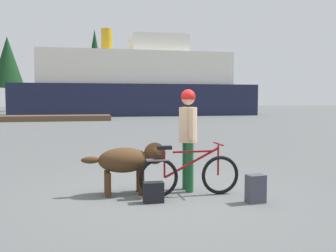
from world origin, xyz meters
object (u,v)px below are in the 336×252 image
object	(u,v)px
sailboat_moored	(205,109)
handbag_pannier	(153,192)
dog	(130,160)
backpack	(256,189)
bicycle	(189,174)
person_cyclist	(188,129)
ferry_boat	(136,85)

from	to	relation	value
sailboat_moored	handbag_pannier	bearing A→B (deg)	-109.05
dog	handbag_pannier	xyz separation A→B (m)	(0.30, -0.62, -0.43)
backpack	sailboat_moored	bearing A→B (deg)	73.27
handbag_pannier	sailboat_moored	world-z (taller)	sailboat_moored
bicycle	dog	world-z (taller)	bicycle
bicycle	person_cyclist	xyz separation A→B (m)	(0.08, 0.37, 0.74)
dog	backpack	bearing A→B (deg)	-27.47
backpack	bicycle	bearing A→B (deg)	145.36
handbag_pannier	sailboat_moored	bearing A→B (deg)	70.95
handbag_pannier	bicycle	bearing A→B (deg)	22.47
person_cyclist	bicycle	bearing A→B (deg)	-102.51
bicycle	handbag_pannier	bearing A→B (deg)	-157.53
person_cyclist	sailboat_moored	bearing A→B (deg)	71.67
backpack	sailboat_moored	size ratio (longest dim) A/B	0.05
handbag_pannier	ferry_boat	world-z (taller)	ferry_boat
bicycle	backpack	xyz separation A→B (m)	(0.92, -0.63, -0.14)
bicycle	backpack	bearing A→B (deg)	-34.64
backpack	ferry_boat	bearing A→B (deg)	85.58
dog	backpack	distance (m)	2.15
dog	handbag_pannier	bearing A→B (deg)	-63.90
person_cyclist	sailboat_moored	world-z (taller)	sailboat_moored
ferry_boat	handbag_pannier	bearing A→B (deg)	-97.16
dog	bicycle	bearing A→B (deg)	-19.65
bicycle	handbag_pannier	world-z (taller)	bicycle
person_cyclist	ferry_boat	xyz separation A→B (m)	(3.43, 32.60, 1.93)
dog	backpack	world-z (taller)	dog
person_cyclist	backpack	size ratio (longest dim) A/B	4.05
person_cyclist	dog	world-z (taller)	person_cyclist
bicycle	ferry_boat	world-z (taller)	ferry_boat
person_cyclist	handbag_pannier	world-z (taller)	person_cyclist
bicycle	backpack	distance (m)	1.12
bicycle	handbag_pannier	xyz separation A→B (m)	(-0.66, -0.27, -0.20)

